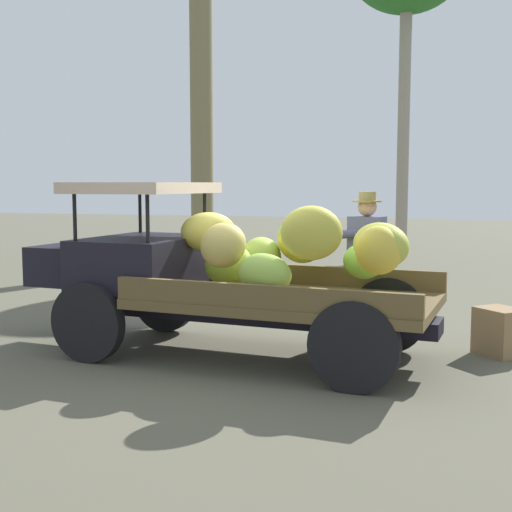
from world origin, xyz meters
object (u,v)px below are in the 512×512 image
object	(u,v)px
wooden_crate	(500,332)
loose_banana_bunch	(297,307)
farmer	(366,256)
truck	(221,268)

from	to	relation	value
wooden_crate	loose_banana_bunch	bearing A→B (deg)	-28.59
farmer	truck	bearing A→B (deg)	-35.09
farmer	loose_banana_bunch	distance (m)	1.69
loose_banana_bunch	truck	bearing A→B (deg)	80.30
truck	loose_banana_bunch	distance (m)	2.31
wooden_crate	loose_banana_bunch	distance (m)	2.88
truck	loose_banana_bunch	xyz separation A→B (m)	(-0.37, -2.15, -0.78)
truck	farmer	world-z (taller)	truck
loose_banana_bunch	farmer	bearing A→B (deg)	135.58
wooden_crate	farmer	bearing A→B (deg)	-13.41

